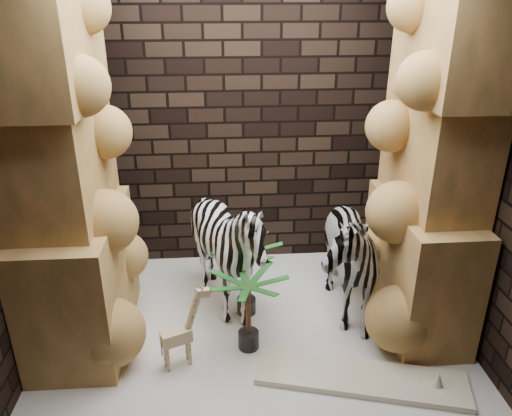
{
  "coord_description": "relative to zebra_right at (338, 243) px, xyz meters",
  "views": [
    {
      "loc": [
        -0.25,
        -3.58,
        2.73
      ],
      "look_at": [
        0.04,
        0.15,
        1.06
      ],
      "focal_mm": 35.08,
      "sensor_mm": 36.0,
      "label": 1
    }
  ],
  "objects": [
    {
      "name": "floor",
      "position": [
        -0.76,
        -0.19,
        -0.69
      ],
      "size": [
        3.5,
        3.5,
        0.0
      ],
      "primitive_type": "plane",
      "color": "silver",
      "rests_on": "ground"
    },
    {
      "name": "wall_back",
      "position": [
        -0.76,
        1.06,
        0.81
      ],
      "size": [
        3.5,
        0.0,
        3.5
      ],
      "primitive_type": "plane",
      "rotation": [
        1.57,
        0.0,
        0.0
      ],
      "color": "black",
      "rests_on": "ground"
    },
    {
      "name": "wall_front",
      "position": [
        -0.76,
        -1.44,
        0.81
      ],
      "size": [
        3.5,
        0.0,
        3.5
      ],
      "primitive_type": "plane",
      "rotation": [
        -1.57,
        0.0,
        0.0
      ],
      "color": "black",
      "rests_on": "ground"
    },
    {
      "name": "wall_left",
      "position": [
        -2.51,
        -0.19,
        0.81
      ],
      "size": [
        0.0,
        3.0,
        3.0
      ],
      "primitive_type": "plane",
      "rotation": [
        1.57,
        0.0,
        1.57
      ],
      "color": "black",
      "rests_on": "ground"
    },
    {
      "name": "wall_right",
      "position": [
        0.99,
        -0.19,
        0.81
      ],
      "size": [
        0.0,
        3.0,
        3.0
      ],
      "primitive_type": "plane",
      "rotation": [
        1.57,
        0.0,
        -1.57
      ],
      "color": "black",
      "rests_on": "ground"
    },
    {
      "name": "rock_pillar_left",
      "position": [
        -2.16,
        -0.19,
        0.81
      ],
      "size": [
        0.68,
        1.3,
        3.0
      ],
      "primitive_type": null,
      "color": "#E19C5A",
      "rests_on": "floor"
    },
    {
      "name": "rock_pillar_right",
      "position": [
        0.66,
        -0.19,
        0.81
      ],
      "size": [
        0.58,
        1.25,
        3.0
      ],
      "primitive_type": null,
      "color": "#E19C5A",
      "rests_on": "floor"
    },
    {
      "name": "zebra_right",
      "position": [
        0.0,
        0.0,
        0.0
      ],
      "size": [
        0.67,
        1.19,
        1.37
      ],
      "primitive_type": "imported",
      "rotation": [
        0.0,
        0.0,
        0.04
      ],
      "color": "white",
      "rests_on": "floor"
    },
    {
      "name": "zebra_left",
      "position": [
        -0.95,
        0.02,
        -0.12
      ],
      "size": [
        1.41,
        1.55,
        1.14
      ],
      "primitive_type": "imported",
      "rotation": [
        0.0,
        0.0,
        -0.38
      ],
      "color": "white",
      "rests_on": "floor"
    },
    {
      "name": "giraffe_toy",
      "position": [
        -1.38,
        -0.64,
        -0.34
      ],
      "size": [
        0.37,
        0.25,
        0.69
      ],
      "primitive_type": null,
      "rotation": [
        0.0,
        0.0,
        0.41
      ],
      "color": "#D3BA88",
      "rests_on": "floor"
    },
    {
      "name": "palm_front",
      "position": [
        -0.8,
        0.01,
        -0.32
      ],
      "size": [
        0.36,
        0.36,
        0.73
      ],
      "primitive_type": null,
      "color": "#1A5F16",
      "rests_on": "floor"
    },
    {
      "name": "palm_back",
      "position": [
        -0.81,
        -0.47,
        -0.34
      ],
      "size": [
        0.36,
        0.36,
        0.69
      ],
      "primitive_type": null,
      "color": "#1A5F16",
      "rests_on": "floor"
    },
    {
      "name": "surfboard",
      "position": [
        0.01,
        -0.92,
        -0.66
      ],
      "size": [
        1.61,
        0.78,
        0.05
      ],
      "primitive_type": "cube",
      "rotation": [
        0.0,
        0.0,
        -0.26
      ],
      "color": "beige",
      "rests_on": "floor"
    }
  ]
}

